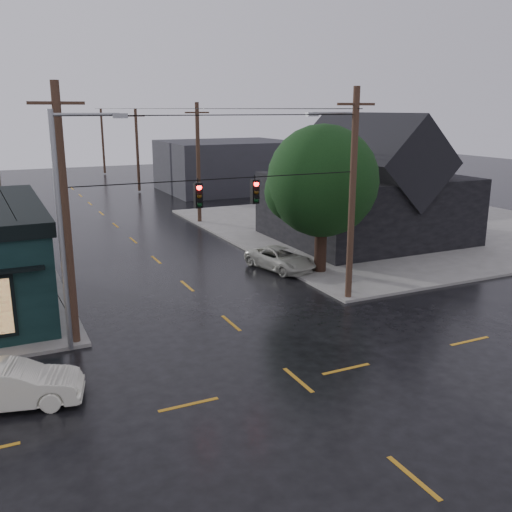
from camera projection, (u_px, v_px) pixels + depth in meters
name	position (u px, v px, depth m)	size (l,w,h in m)	color
ground_plane	(298.00, 380.00, 19.83)	(160.00, 160.00, 0.00)	black
sidewalk_ne	(393.00, 226.00, 45.59)	(28.00, 28.00, 0.15)	slate
ne_building	(367.00, 178.00, 39.79)	(12.60, 11.60, 8.75)	black
corner_tree	(322.00, 181.00, 31.40)	(6.20, 6.20, 8.24)	black
utility_pole_nw	(77.00, 344.00, 22.82)	(2.00, 0.32, 10.15)	#301C15
utility_pole_ne	(348.00, 299.00, 28.21)	(2.00, 0.32, 10.15)	#301C15
utility_pole_far_a	(200.00, 223.00, 47.02)	(2.00, 0.32, 9.65)	#301C15
utility_pole_far_b	(140.00, 192.00, 64.51)	(2.00, 0.32, 9.15)	#301C15
utility_pole_far_c	(105.00, 174.00, 82.01)	(2.00, 0.32, 9.15)	#301C15
span_signal_assembly	(227.00, 193.00, 24.12)	(13.00, 0.48, 1.23)	black
streetlight_nw	(71.00, 352.00, 22.08)	(5.40, 0.30, 9.15)	gray
streetlight_ne	(348.00, 294.00, 29.03)	(5.40, 0.30, 9.15)	gray
bg_building_east	(227.00, 166.00, 65.12)	(14.00, 12.00, 5.60)	#28292E
sedan_cream	(11.00, 386.00, 17.91)	(1.52, 4.35, 1.43)	silver
suv_silver	(281.00, 259.00, 33.29)	(2.14, 4.65, 1.29)	#BABAAC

